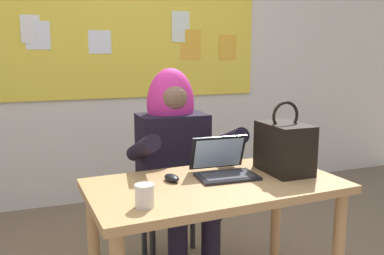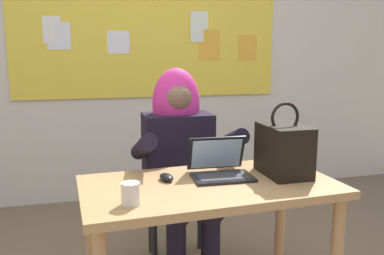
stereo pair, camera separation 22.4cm
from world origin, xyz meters
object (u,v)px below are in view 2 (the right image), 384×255
at_px(chair_at_desk, 177,183).
at_px(handbag, 284,149).
at_px(person_costumed, 180,153).
at_px(computer_mouse, 166,177).
at_px(laptop, 220,168).
at_px(desk_main, 209,204).
at_px(coffee_mug, 131,194).

bearing_deg(chair_at_desk, handbag, 38.11).
height_order(person_costumed, computer_mouse, person_costumed).
bearing_deg(chair_at_desk, laptop, 14.41).
height_order(desk_main, handbag, handbag).
height_order(laptop, coffee_mug, laptop).
bearing_deg(computer_mouse, person_costumed, 58.39).
xyz_separation_m(computer_mouse, handbag, (0.60, -0.05, 0.12)).
distance_m(laptop, handbag, 0.34).
relative_size(chair_at_desk, handbag, 2.41).
height_order(person_costumed, laptop, person_costumed).
distance_m(desk_main, computer_mouse, 0.25).
distance_m(desk_main, person_costumed, 0.57).
bearing_deg(handbag, laptop, 170.25).
bearing_deg(coffee_mug, chair_at_desk, 65.95).
distance_m(person_costumed, coffee_mug, 0.85).
height_order(chair_at_desk, laptop, laptop).
bearing_deg(laptop, handbag, -7.33).
relative_size(chair_at_desk, person_costumed, 0.72).
bearing_deg(handbag, person_costumed, 129.14).
bearing_deg(person_costumed, laptop, 11.78).
relative_size(chair_at_desk, computer_mouse, 8.74).
height_order(chair_at_desk, handbag, handbag).
bearing_deg(laptop, computer_mouse, -177.04).
xyz_separation_m(chair_at_desk, laptop, (0.09, -0.59, 0.26)).
relative_size(desk_main, chair_at_desk, 1.39).
relative_size(desk_main, laptop, 4.06).
bearing_deg(laptop, chair_at_desk, 101.41).
distance_m(chair_at_desk, coffee_mug, 1.00).
distance_m(desk_main, handbag, 0.47).
distance_m(computer_mouse, handbag, 0.62).
bearing_deg(coffee_mug, laptop, 30.50).
xyz_separation_m(chair_at_desk, coffee_mug, (-0.39, -0.88, 0.27)).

